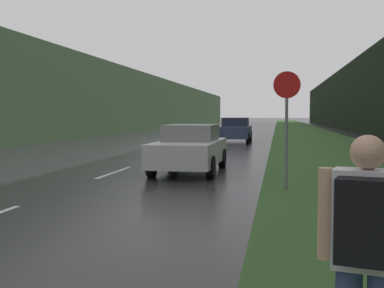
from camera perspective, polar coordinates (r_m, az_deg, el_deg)
The scene contains 9 objects.
grass_verge at distance 41.27m, azimuth 13.78°, elevation 0.94°, with size 6.00×240.00×0.02m, color #2D5123.
lane_stripe_c at distance 14.81m, azimuth -9.21°, elevation -3.34°, with size 0.12×3.00×0.01m, color silver.
lane_stripe_d at distance 21.51m, azimuth -3.02°, elevation -1.19°, with size 0.12×3.00×0.01m, color silver.
treeline_far_side at distance 53.43m, azimuth -6.63°, elevation 4.99°, with size 2.00×140.00×6.40m, color black.
treeline_near_side at distance 51.91m, azimuth 19.79°, elevation 5.46°, with size 2.00×140.00×7.50m, color black.
stop_sign at distance 11.20m, azimuth 11.14°, elevation 2.84°, with size 0.61×0.07×2.74m.
hitchhiker_with_backpack at distance 3.06m, azimuth 19.84°, elevation -12.02°, with size 0.55×0.46×1.63m.
car_passing_near at distance 14.67m, azimuth -0.22°, elevation -0.51°, with size 1.87×4.51×1.45m.
car_passing_far at distance 30.23m, azimuth 5.15°, elevation 1.65°, with size 1.94×4.16×1.58m.
Camera 1 is at (4.89, -1.15, 1.74)m, focal length 45.00 mm.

